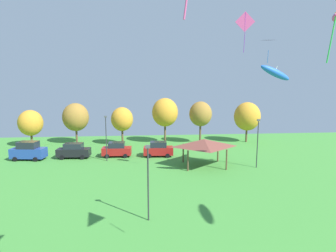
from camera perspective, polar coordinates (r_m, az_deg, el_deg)
name	(u,v)px	position (r m, az deg, el deg)	size (l,w,h in m)	color
kite_flying_1	(275,73)	(27.25, 22.27, 10.67)	(3.18, 0.77, 1.90)	blue
kite_flying_3	(335,18)	(33.26, 32.59, 19.26)	(1.90, 2.37, 1.61)	#E54C93
kite_flying_4	(269,46)	(35.20, 21.21, 15.95)	(1.78, 1.41, 2.21)	black
kite_flying_7	(245,23)	(27.75, 16.42, 20.63)	(1.85, 0.37, 3.77)	#E54C93
parked_car_leftmost	(28,151)	(42.50, -28.10, -4.80)	(4.85, 2.52, 2.66)	#234299
parked_car_second_from_left	(74,151)	(40.85, -19.83, -5.08)	(4.73, 2.15, 2.22)	black
parked_car_third_from_left	(117,149)	(40.00, -11.08, -5.03)	(4.31, 2.15, 2.20)	maroon
parked_car_rightmost_in_row	(158,149)	(39.39, -2.11, -5.05)	(4.46, 2.19, 2.26)	maroon
park_pavilion	(204,143)	(34.51, 7.86, -3.68)	(6.33, 5.01, 3.60)	brown
light_post_0	(148,178)	(20.20, -4.36, -11.30)	(0.36, 0.20, 5.93)	#2D2D33
light_post_2	(106,136)	(37.44, -13.32, -2.08)	(0.36, 0.20, 6.40)	#2D2D33
light_post_3	(258,141)	(35.27, 18.92, -3.01)	(0.36, 0.20, 6.29)	#2D2D33
treeline_tree_0	(31,123)	(51.59, -27.74, 0.59)	(4.10, 4.10, 6.44)	brown
treeline_tree_1	(76,117)	(51.21, -19.45, 1.82)	(4.71, 4.71, 7.50)	brown
treeline_tree_2	(122,119)	(47.68, -9.97, 1.46)	(3.92, 3.92, 6.85)	brown
treeline_tree_3	(165,112)	(48.72, -0.65, 2.98)	(4.82, 4.82, 8.41)	brown
treeline_tree_4	(201,114)	(48.83, 7.10, 2.61)	(4.18, 4.18, 7.79)	brown
treeline_tree_5	(247,116)	(51.77, 16.85, 2.01)	(4.89, 4.89, 7.61)	brown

